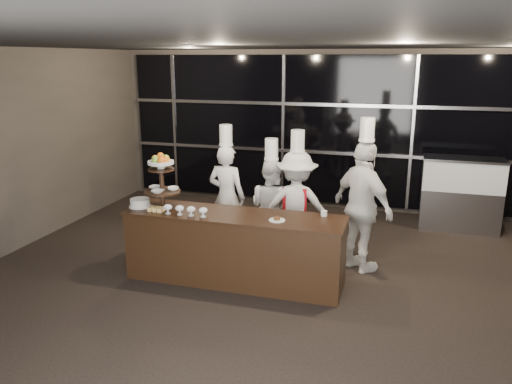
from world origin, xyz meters
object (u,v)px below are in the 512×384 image
(layer_cake, at_px, (140,203))
(display_case, at_px, (461,190))
(chef_d, at_px, (363,206))
(display_stand, at_px, (162,177))
(buffet_counter, at_px, (235,248))
(chef_c, at_px, (296,205))
(chef_a, at_px, (227,195))
(chef_b, at_px, (271,206))

(layer_cake, height_order, display_case, display_case)
(display_case, bearing_deg, layer_cake, -144.21)
(chef_d, bearing_deg, display_stand, -161.69)
(buffet_counter, xyz_separation_m, chef_c, (0.60, 0.99, 0.34))
(layer_cake, distance_m, chef_c, 2.18)
(buffet_counter, relative_size, chef_c, 1.51)
(display_stand, distance_m, chef_c, 1.95)
(chef_a, distance_m, chef_d, 2.07)
(display_stand, xyz_separation_m, layer_cake, (-0.31, -0.05, -0.37))
(display_case, relative_size, chef_a, 0.68)
(chef_c, distance_m, chef_d, 0.96)
(display_case, distance_m, chef_c, 3.16)
(display_case, height_order, chef_a, chef_a)
(display_case, distance_m, chef_d, 2.66)
(chef_c, xyz_separation_m, chef_d, (0.94, -0.15, 0.11))
(buffet_counter, bearing_deg, layer_cake, -177.82)
(layer_cake, xyz_separation_m, chef_c, (1.91, 1.04, -0.17))
(display_stand, distance_m, chef_b, 1.72)
(display_stand, relative_size, display_case, 0.57)
(buffet_counter, distance_m, chef_c, 1.20)
(display_case, bearing_deg, chef_b, -144.70)
(chef_d, bearing_deg, chef_c, 170.91)
(chef_b, bearing_deg, display_case, 35.30)
(chef_a, height_order, chef_b, chef_a)
(display_case, bearing_deg, buffet_counter, -134.42)
(buffet_counter, distance_m, display_case, 4.28)
(chef_a, distance_m, chef_c, 1.11)
(buffet_counter, distance_m, display_stand, 1.33)
(display_stand, height_order, chef_d, chef_d)
(display_stand, height_order, chef_a, chef_a)
(display_case, distance_m, chef_a, 3.99)
(display_case, xyz_separation_m, chef_c, (-2.39, -2.06, 0.12))
(chef_c, bearing_deg, chef_a, 172.75)
(display_stand, height_order, chef_b, chef_b)
(chef_b, bearing_deg, buffet_counter, -100.52)
(display_case, xyz_separation_m, chef_b, (-2.79, -1.98, 0.05))
(layer_cake, distance_m, chef_d, 2.99)
(chef_b, relative_size, chef_d, 0.83)
(display_case, bearing_deg, chef_d, -123.28)
(display_stand, xyz_separation_m, chef_a, (0.49, 1.13, -0.51))
(buffet_counter, height_order, display_stand, display_stand)
(chef_b, bearing_deg, chef_a, 175.50)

